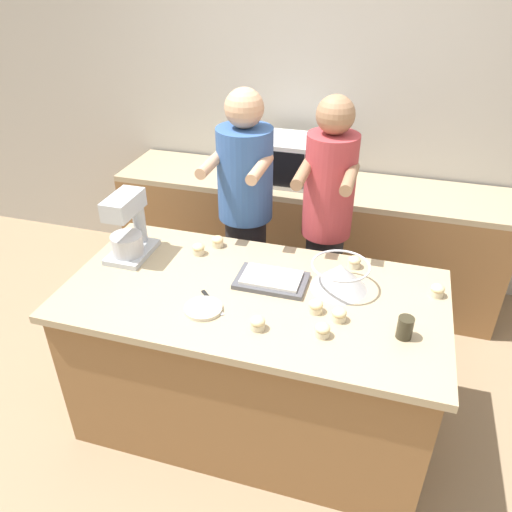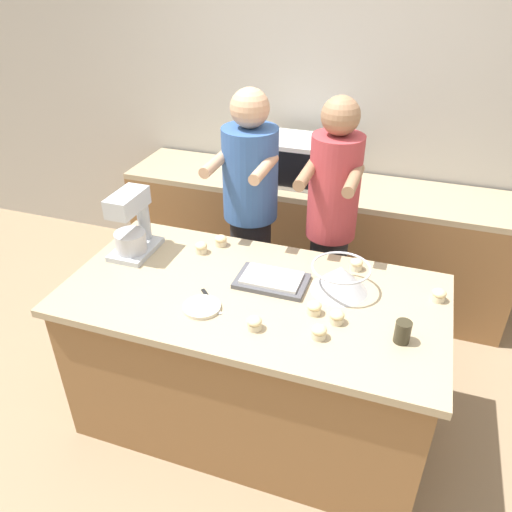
{
  "view_description": "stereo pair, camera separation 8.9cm",
  "coord_description": "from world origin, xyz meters",
  "px_view_note": "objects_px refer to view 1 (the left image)",
  "views": [
    {
      "loc": [
        0.58,
        -1.91,
        2.33
      ],
      "look_at": [
        0.0,
        0.05,
        1.06
      ],
      "focal_mm": 35.0,
      "sensor_mm": 36.0,
      "label": 1
    },
    {
      "loc": [
        0.66,
        -1.89,
        2.33
      ],
      "look_at": [
        0.0,
        0.05,
        1.06
      ],
      "focal_mm": 35.0,
      "sensor_mm": 36.0,
      "label": 2
    }
  ],
  "objects_px": {
    "drinking_glass": "(405,328)",
    "cupcake_2": "(322,330)",
    "mixing_bowl": "(340,276)",
    "cupcake_7": "(437,290)",
    "person_left": "(245,220)",
    "cupcake_6": "(198,249)",
    "microwave_oven": "(291,160)",
    "cupcake_0": "(339,315)",
    "stand_mixer": "(128,229)",
    "cupcake_4": "(218,241)",
    "small_plate": "(203,309)",
    "cupcake_3": "(316,306)",
    "cupcake_5": "(354,262)",
    "cupcake_1": "(258,323)",
    "baking_tray": "(271,280)",
    "knife": "(211,301)",
    "person_right": "(326,229)"
  },
  "relations": [
    {
      "from": "small_plate",
      "to": "cupcake_3",
      "type": "relative_size",
      "value": 2.62
    },
    {
      "from": "cupcake_1",
      "to": "cupcake_3",
      "type": "height_order",
      "value": "same"
    },
    {
      "from": "cupcake_0",
      "to": "cupcake_3",
      "type": "height_order",
      "value": "same"
    },
    {
      "from": "stand_mixer",
      "to": "person_left",
      "type": "bearing_deg",
      "value": 48.99
    },
    {
      "from": "drinking_glass",
      "to": "cupcake_2",
      "type": "xyz_separation_m",
      "value": [
        -0.34,
        -0.09,
        -0.02
      ]
    },
    {
      "from": "cupcake_5",
      "to": "cupcake_3",
      "type": "bearing_deg",
      "value": -105.89
    },
    {
      "from": "drinking_glass",
      "to": "mixing_bowl",
      "type": "bearing_deg",
      "value": 138.46
    },
    {
      "from": "person_left",
      "to": "knife",
      "type": "bearing_deg",
      "value": -83.92
    },
    {
      "from": "microwave_oven",
      "to": "knife",
      "type": "relative_size",
      "value": 3.1
    },
    {
      "from": "drinking_glass",
      "to": "cupcake_1",
      "type": "bearing_deg",
      "value": -168.53
    },
    {
      "from": "person_right",
      "to": "cupcake_4",
      "type": "bearing_deg",
      "value": -149.52
    },
    {
      "from": "person_left",
      "to": "cupcake_0",
      "type": "height_order",
      "value": "person_left"
    },
    {
      "from": "person_right",
      "to": "person_left",
      "type": "bearing_deg",
      "value": 179.9
    },
    {
      "from": "microwave_oven",
      "to": "drinking_glass",
      "type": "bearing_deg",
      "value": -60.41
    },
    {
      "from": "cupcake_1",
      "to": "person_left",
      "type": "bearing_deg",
      "value": 110.46
    },
    {
      "from": "cupcake_1",
      "to": "cupcake_7",
      "type": "height_order",
      "value": "same"
    },
    {
      "from": "microwave_oven",
      "to": "cupcake_0",
      "type": "height_order",
      "value": "microwave_oven"
    },
    {
      "from": "cupcake_2",
      "to": "mixing_bowl",
      "type": "bearing_deg",
      "value": 87.48
    },
    {
      "from": "stand_mixer",
      "to": "small_plate",
      "type": "xyz_separation_m",
      "value": [
        0.56,
        -0.35,
        -0.15
      ]
    },
    {
      "from": "baking_tray",
      "to": "small_plate",
      "type": "xyz_separation_m",
      "value": [
        -0.25,
        -0.31,
        -0.01
      ]
    },
    {
      "from": "person_right",
      "to": "cupcake_3",
      "type": "distance_m",
      "value": 0.77
    },
    {
      "from": "microwave_oven",
      "to": "cupcake_2",
      "type": "xyz_separation_m",
      "value": [
        0.52,
        -1.61,
        -0.14
      ]
    },
    {
      "from": "mixing_bowl",
      "to": "knife",
      "type": "distance_m",
      "value": 0.64
    },
    {
      "from": "mixing_bowl",
      "to": "cupcake_4",
      "type": "bearing_deg",
      "value": 163.4
    },
    {
      "from": "cupcake_0",
      "to": "cupcake_4",
      "type": "height_order",
      "value": "same"
    },
    {
      "from": "stand_mixer",
      "to": "microwave_oven",
      "type": "height_order",
      "value": "stand_mixer"
    },
    {
      "from": "stand_mixer",
      "to": "cupcake_3",
      "type": "relative_size",
      "value": 5.31
    },
    {
      "from": "mixing_bowl",
      "to": "cupcake_7",
      "type": "bearing_deg",
      "value": 8.5
    },
    {
      "from": "cupcake_3",
      "to": "microwave_oven",
      "type": "bearing_deg",
      "value": 107.57
    },
    {
      "from": "cupcake_1",
      "to": "cupcake_0",
      "type": "bearing_deg",
      "value": 25.64
    },
    {
      "from": "person_left",
      "to": "cupcake_1",
      "type": "bearing_deg",
      "value": -69.54
    },
    {
      "from": "person_left",
      "to": "microwave_oven",
      "type": "height_order",
      "value": "person_left"
    },
    {
      "from": "person_right",
      "to": "microwave_oven",
      "type": "bearing_deg",
      "value": 118.97
    },
    {
      "from": "person_left",
      "to": "cupcake_3",
      "type": "relative_size",
      "value": 24.85
    },
    {
      "from": "person_left",
      "to": "cupcake_6",
      "type": "distance_m",
      "value": 0.46
    },
    {
      "from": "small_plate",
      "to": "cupcake_6",
      "type": "relative_size",
      "value": 2.62
    },
    {
      "from": "person_left",
      "to": "mixing_bowl",
      "type": "distance_m",
      "value": 0.86
    },
    {
      "from": "person_right",
      "to": "cupcake_5",
      "type": "bearing_deg",
      "value": -57.99
    },
    {
      "from": "cupcake_1",
      "to": "cupcake_7",
      "type": "relative_size",
      "value": 1.0
    },
    {
      "from": "small_plate",
      "to": "cupcake_4",
      "type": "bearing_deg",
      "value": 103.62
    },
    {
      "from": "cupcake_6",
      "to": "baking_tray",
      "type": "bearing_deg",
      "value": -18.92
    },
    {
      "from": "drinking_glass",
      "to": "cupcake_2",
      "type": "distance_m",
      "value": 0.35
    },
    {
      "from": "cupcake_0",
      "to": "stand_mixer",
      "type": "bearing_deg",
      "value": 168.24
    },
    {
      "from": "knife",
      "to": "cupcake_2",
      "type": "relative_size",
      "value": 2.5
    },
    {
      "from": "person_left",
      "to": "cupcake_4",
      "type": "xyz_separation_m",
      "value": [
        -0.06,
        -0.33,
        0.02
      ]
    },
    {
      "from": "baking_tray",
      "to": "cupcake_4",
      "type": "bearing_deg",
      "value": 145.48
    },
    {
      "from": "stand_mixer",
      "to": "cupcake_0",
      "type": "xyz_separation_m",
      "value": [
        1.18,
        -0.25,
        -0.13
      ]
    },
    {
      "from": "cupcake_5",
      "to": "cupcake_6",
      "type": "xyz_separation_m",
      "value": [
        -0.84,
        -0.11,
        0.0
      ]
    },
    {
      "from": "person_right",
      "to": "mixing_bowl",
      "type": "relative_size",
      "value": 5.82
    },
    {
      "from": "mixing_bowl",
      "to": "knife",
      "type": "relative_size",
      "value": 1.71
    }
  ]
}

